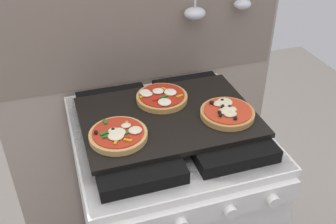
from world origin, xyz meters
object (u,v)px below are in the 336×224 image
Objects in this scene: pizza_left at (119,135)px; pizza_right at (227,112)px; pizza_center at (161,97)px; baking_tray at (168,117)px; stove at (168,216)px.

pizza_right is (0.34, 0.01, 0.00)m from pizza_left.
pizza_center is (-0.17, 0.15, -0.00)m from pizza_right.
baking_tray is at bearing 22.24° from pizza_left.
pizza_right is (0.17, -0.06, 0.48)m from stove.
pizza_left reaches higher than pizza_center.
stove is at bearing 21.78° from pizza_left.
stove is 5.32× the size of pizza_right.
pizza_right is at bearing -19.33° from baking_tray.
pizza_left is at bearing -158.22° from stove.
stove is 1.67× the size of baking_tray.
baking_tray is 3.19× the size of pizza_left.
stove is at bearing -90.00° from baking_tray.
pizza_right is 0.22m from pizza_center.
pizza_left is 0.34m from pizza_right.
baking_tray is (0.00, 0.00, 0.46)m from stove.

